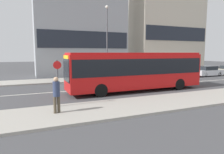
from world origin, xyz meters
TOP-DOWN VIEW (x-y plane):
  - ground_plane at (0.00, 0.00)m, footprint 120.00×120.00m
  - sidewalk_near at (0.00, -6.25)m, footprint 44.00×3.50m
  - sidewalk_far at (0.00, 6.25)m, footprint 44.00×3.50m
  - lane_centerline at (0.00, 0.00)m, footprint 41.80×0.16m
  - apartment_block_left_tower at (2.89, 11.84)m, footprint 12.44×4.77m
  - apartment_block_right_tower at (17.89, 12.55)m, footprint 12.20×6.17m
  - city_bus at (3.89, -1.97)m, footprint 11.31×2.53m
  - parked_car_0 at (12.99, 3.35)m, footprint 4.22×1.83m
  - parked_car_1 at (17.96, 3.43)m, footprint 3.98×1.86m
  - pedestrian_near_stop at (-3.00, -6.13)m, footprint 0.34×0.34m
  - bus_stop_sign at (-2.76, -4.91)m, footprint 0.44×0.12m
  - street_lamp at (4.27, 5.42)m, footprint 0.36×0.36m

SIDE VIEW (x-z plane):
  - ground_plane at x=0.00m, z-range 0.00..0.00m
  - lane_centerline at x=0.00m, z-range 0.00..0.01m
  - sidewalk_near at x=0.00m, z-range 0.00..0.13m
  - sidewalk_far at x=0.00m, z-range 0.00..0.13m
  - parked_car_1 at x=17.96m, z-range -0.04..1.32m
  - parked_car_0 at x=12.99m, z-range -0.04..1.35m
  - pedestrian_near_stop at x=-3.00m, z-range 0.26..2.07m
  - bus_stop_sign at x=-2.76m, z-range 0.35..2.94m
  - city_bus at x=3.89m, z-range 0.24..3.36m
  - street_lamp at x=4.27m, z-range 0.93..9.18m
  - apartment_block_left_tower at x=2.89m, z-range -0.01..17.48m
  - apartment_block_right_tower at x=17.89m, z-range -0.01..22.24m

